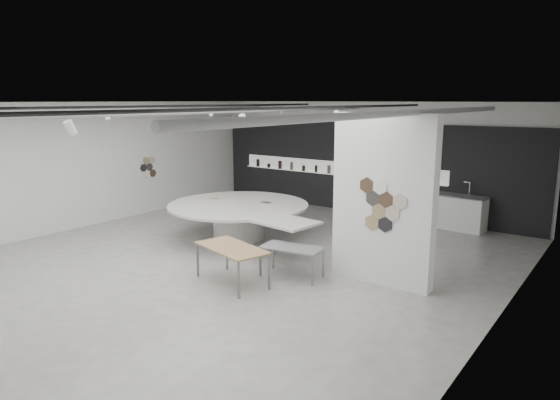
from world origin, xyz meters
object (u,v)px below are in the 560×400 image
Objects in this scene: display_island at (240,216)px; sample_table_wood at (232,250)px; sample_table_stone at (292,250)px; kitchen_counter at (454,212)px; partition_column at (383,200)px.

display_island reaches higher than sample_table_wood.
sample_table_stone is 0.75× the size of kitchen_counter.
sample_table_wood is at bearing -44.60° from display_island.
sample_table_stone is (0.81, 1.06, -0.11)m from sample_table_wood.
sample_table_wood is at bearing -127.41° from sample_table_stone.
kitchen_counter is at bearing 76.32° from sample_table_stone.
partition_column is at bearing -83.89° from kitchen_counter.
partition_column is 2.26m from sample_table_stone.
sample_table_wood is 1.34m from sample_table_stone.
display_island is at bearing 128.04° from sample_table_wood.
display_island is 6.53m from kitchen_counter.
sample_table_wood is (2.14, -2.73, 0.09)m from display_island.
partition_column reaches higher than display_island.
partition_column is 1.90× the size of kitchen_counter.
display_island is 3.39m from sample_table_stone.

